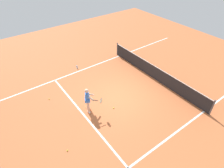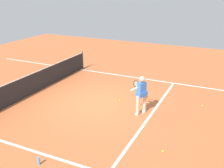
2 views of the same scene
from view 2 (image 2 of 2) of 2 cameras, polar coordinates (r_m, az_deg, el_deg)
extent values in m
plane|color=#C66638|center=(11.45, -3.48, -4.16)|extent=(26.52, 26.52, 0.00)
cube|color=white|center=(10.60, 8.48, -6.48)|extent=(7.85, 0.10, 0.01)
cube|color=white|center=(8.66, -16.28, -13.83)|extent=(0.10, 18.40, 0.01)
cube|color=white|center=(14.77, 3.78, 1.61)|extent=(0.10, 18.40, 0.01)
cylinder|color=#4C4C51|center=(16.24, -6.37, 5.24)|extent=(0.08, 0.08, 1.08)
cube|color=#232326|center=(13.01, -16.01, 0.40)|extent=(8.37, 0.02, 0.96)
cube|color=white|center=(12.85, -16.22, 2.48)|extent=(8.37, 0.02, 0.04)
cylinder|color=beige|center=(10.36, 5.58, -4.61)|extent=(0.13, 0.13, 0.78)
cylinder|color=beige|center=(10.59, 7.04, -4.11)|extent=(0.13, 0.13, 0.78)
cube|color=white|center=(10.52, 5.51, -6.34)|extent=(0.20, 0.10, 0.08)
cube|color=white|center=(10.74, 6.96, -5.81)|extent=(0.20, 0.10, 0.08)
cube|color=#3875D6|center=(10.22, 6.46, -1.05)|extent=(0.38, 0.33, 0.52)
cube|color=#3875D6|center=(10.30, 6.41, -2.08)|extent=(0.49, 0.44, 0.20)
sphere|color=beige|center=(10.08, 6.55, 1.07)|extent=(0.22, 0.22, 0.22)
cylinder|color=beige|center=(10.22, 5.27, -0.88)|extent=(0.12, 0.48, 0.37)
cylinder|color=beige|center=(10.41, 6.51, -0.52)|extent=(0.44, 0.36, 0.37)
cylinder|color=black|center=(10.73, 6.28, -0.09)|extent=(0.17, 0.28, 0.14)
torus|color=black|center=(10.96, 5.22, 0.06)|extent=(0.31, 0.24, 0.28)
cylinder|color=beige|center=(10.96, 5.22, 0.06)|extent=(0.25, 0.19, 0.23)
sphere|color=#D1E533|center=(11.75, 18.96, -4.48)|extent=(0.07, 0.07, 0.07)
sphere|color=#D1E533|center=(11.65, 1.68, -3.51)|extent=(0.07, 0.07, 0.07)
sphere|color=#D1E533|center=(8.44, 10.95, -14.07)|extent=(0.07, 0.07, 0.07)
cylinder|color=#4C9EE5|center=(8.04, -15.54, -15.71)|extent=(0.07, 0.07, 0.24)
camera|label=1|loc=(16.28, 30.36, 29.02)|focal=30.31mm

